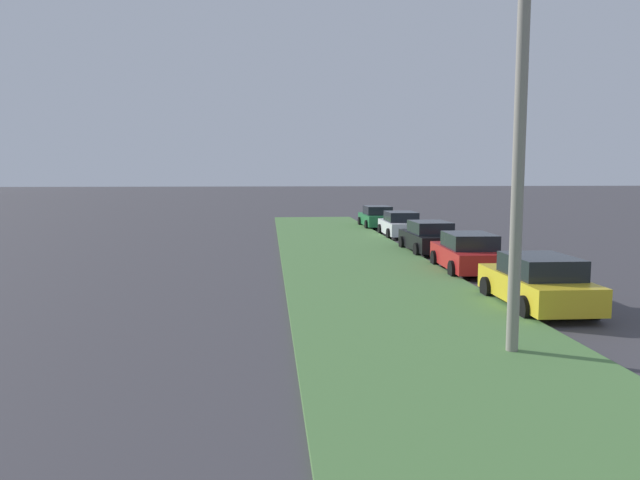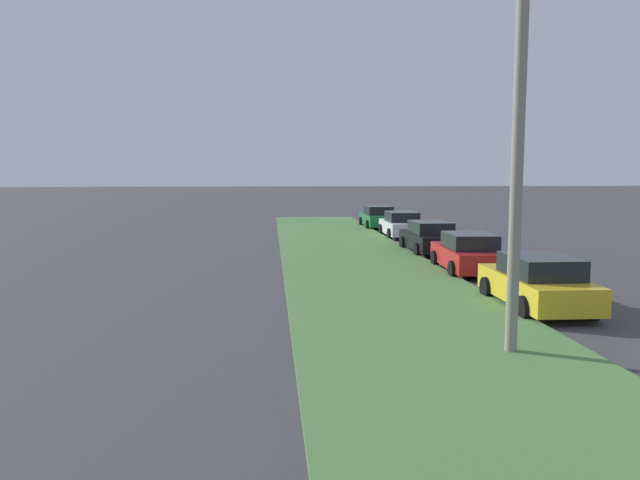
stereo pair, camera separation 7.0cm
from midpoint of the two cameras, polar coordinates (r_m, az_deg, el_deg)
name	(u,v)px [view 2 (the right image)]	position (r m, az deg, el deg)	size (l,w,h in m)	color
grass_median	(383,290)	(18.85, 6.02, -4.74)	(60.00, 6.00, 0.12)	#517F42
parked_car_yellow	(537,283)	(17.43, 19.91, -3.81)	(4.32, 2.05, 1.47)	gold
parked_car_red	(468,253)	(22.97, 13.87, -1.23)	(4.37, 2.15, 1.47)	red
parked_car_black	(429,238)	(28.08, 10.35, 0.22)	(4.33, 2.08, 1.47)	black
parked_car_white	(401,225)	(34.69, 7.71, 1.43)	(4.31, 2.05, 1.47)	silver
parked_car_green	(378,217)	(40.30, 5.53, 2.14)	(4.32, 2.06, 1.47)	#1E6B38
streetlight	(537,136)	(12.56, 19.94, 9.20)	(0.86, 2.85, 7.50)	gray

